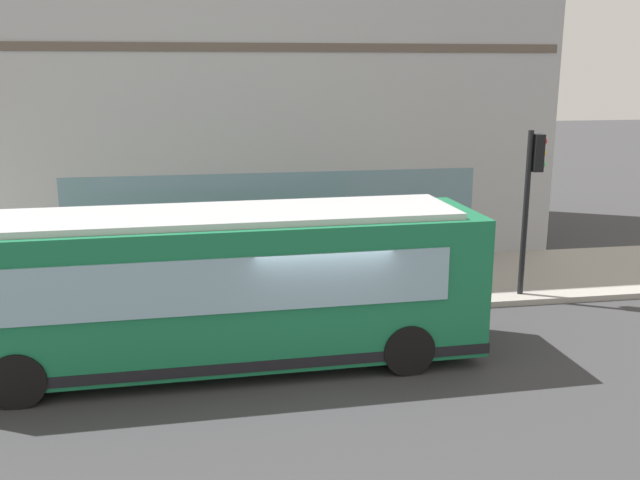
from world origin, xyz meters
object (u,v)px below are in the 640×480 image
Objects in this scene: traffic_light_near_corner at (532,182)px; pedestrian_near_building_entrance at (337,233)px; pedestrian_near_hydrant at (242,235)px; newspaper_vending_box at (40,293)px; city_bus_nearside at (222,289)px; fire_hydrant at (368,273)px.

traffic_light_near_corner reaches higher than pedestrian_near_building_entrance.
traffic_light_near_corner is 2.26× the size of pedestrian_near_hydrant.
newspaper_vending_box is at bearing 106.82° from pedestrian_near_building_entrance.
traffic_light_near_corner reaches higher than city_bus_nearside.
traffic_light_near_corner is at bearing -108.45° from fire_hydrant.
city_bus_nearside is 5.67m from fire_hydrant.
city_bus_nearside is at bearing 149.10° from pedestrian_near_building_entrance.
fire_hydrant is at bearing 71.55° from traffic_light_near_corner.
pedestrian_near_hydrant is at bearing 58.83° from fire_hydrant.
traffic_light_near_corner is 12.04m from newspaper_vending_box.
traffic_light_near_corner is at bearing -70.35° from city_bus_nearside.
fire_hydrant is (1.26, 3.78, -2.50)m from traffic_light_near_corner.
pedestrian_near_hydrant is (3.15, 6.91, -1.80)m from traffic_light_near_corner.
fire_hydrant is 3.72m from pedestrian_near_hydrant.
pedestrian_near_building_entrance is at bearing 16.35° from fire_hydrant.
pedestrian_near_building_entrance reaches higher than newspaper_vending_box.
traffic_light_near_corner is at bearing -93.22° from newspaper_vending_box.
newspaper_vending_box is (-2.27, 7.50, -0.60)m from pedestrian_near_building_entrance.
pedestrian_near_building_entrance is at bearing -94.87° from pedestrian_near_hydrant.
traffic_light_near_corner is at bearing -114.53° from pedestrian_near_hydrant.
newspaper_vending_box is at bearing 117.14° from pedestrian_near_hydrant.
fire_hydrant is 0.82× the size of newspaper_vending_box.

